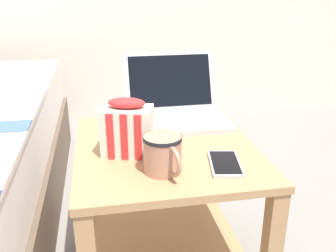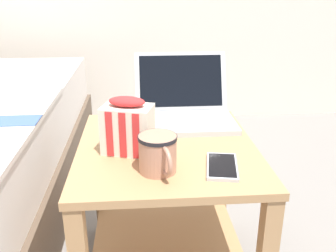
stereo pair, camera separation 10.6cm
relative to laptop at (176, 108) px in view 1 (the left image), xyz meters
The scene contains 5 objects.
bedside_table 0.32m from the laptop, 109.58° to the right, with size 0.53×0.59×0.50m.
laptop is the anchor object (origin of this frame).
mug_front_left 0.39m from the laptop, 106.41° to the right, with size 0.10×0.14×0.10m.
snack_bag 0.31m from the laptop, 127.65° to the right, with size 0.16×0.13×0.17m.
cell_phone 0.38m from the laptop, 80.96° to the right, with size 0.11×0.16×0.01m.
Camera 1 is at (-0.18, -1.01, 0.96)m, focal length 40.00 mm.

